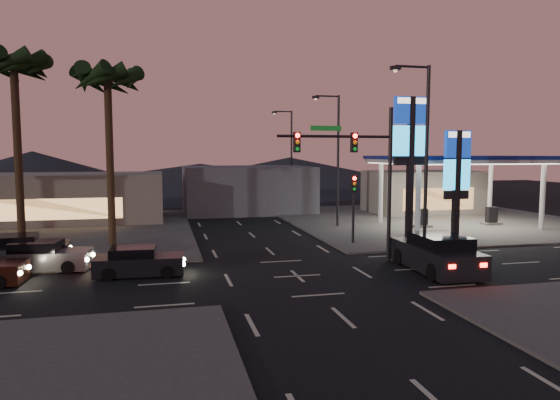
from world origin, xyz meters
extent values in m
plane|color=black|center=(0.00, 0.00, 0.00)|extent=(140.00, 140.00, 0.00)
cube|color=#47443F|center=(16.00, 16.00, 0.06)|extent=(24.00, 24.00, 0.12)
cube|color=#47443F|center=(-16.00, 16.00, 0.06)|extent=(24.00, 24.00, 0.12)
cylinder|color=silver|center=(11.00, 9.00, 2.50)|extent=(0.36, 0.36, 5.00)
cylinder|color=silver|center=(21.00, 9.00, 2.50)|extent=(0.36, 0.36, 5.00)
cylinder|color=silver|center=(11.00, 15.00, 2.50)|extent=(0.36, 0.36, 5.00)
cylinder|color=silver|center=(21.00, 15.00, 2.50)|extent=(0.36, 0.36, 5.00)
cube|color=silver|center=(16.00, 12.00, 5.20)|extent=(12.00, 8.00, 0.50)
cube|color=white|center=(16.00, 12.00, 4.90)|extent=(11.60, 7.60, 0.06)
cube|color=navy|center=(16.00, 12.00, 5.35)|extent=(12.20, 8.20, 0.25)
cube|color=black|center=(13.00, 12.00, 0.80)|extent=(0.80, 0.50, 1.40)
cube|color=black|center=(19.00, 12.00, 0.80)|extent=(0.80, 0.50, 1.40)
cube|color=#726B5B|center=(18.00, 21.00, 2.00)|extent=(10.00, 6.00, 4.00)
cube|color=black|center=(8.50, 5.50, 4.50)|extent=(0.35, 0.35, 9.00)
cube|color=navy|center=(8.50, 5.50, 8.20)|extent=(2.20, 0.30, 1.60)
cube|color=white|center=(8.50, 5.50, 8.75)|extent=(1.98, 0.32, 0.35)
cube|color=#1AB2FF|center=(8.50, 5.50, 6.40)|extent=(2.20, 0.30, 1.80)
cube|color=black|center=(8.50, 5.50, 5.20)|extent=(2.09, 0.28, 0.50)
cube|color=black|center=(11.00, 4.50, 3.50)|extent=(0.35, 0.35, 7.00)
cube|color=navy|center=(11.00, 4.50, 6.20)|extent=(1.60, 0.30, 1.60)
cube|color=white|center=(11.00, 4.50, 6.75)|extent=(1.44, 0.32, 0.35)
cube|color=#1AB2FF|center=(11.00, 4.50, 4.40)|extent=(1.60, 0.30, 1.80)
cube|color=black|center=(11.00, 4.50, 3.20)|extent=(1.52, 0.28, 0.50)
cylinder|color=black|center=(5.50, 2.00, 4.00)|extent=(0.20, 0.20, 8.00)
cylinder|color=black|center=(2.50, 2.00, 6.50)|extent=(6.00, 0.14, 0.14)
cube|color=#0C3F14|center=(2.00, 2.00, 6.90)|extent=(1.60, 0.05, 0.25)
cube|color=black|center=(3.50, 2.00, 6.20)|extent=(0.32, 0.25, 1.00)
sphere|color=#FF0C07|center=(3.50, 1.85, 6.53)|extent=(0.22, 0.22, 0.22)
sphere|color=orange|center=(3.50, 1.85, 6.20)|extent=(0.20, 0.20, 0.20)
sphere|color=#0CB226|center=(3.50, 1.85, 5.87)|extent=(0.20, 0.20, 0.20)
cube|color=black|center=(0.50, 2.00, 6.20)|extent=(0.32, 0.25, 1.00)
sphere|color=#FF0C07|center=(0.50, 1.85, 6.53)|extent=(0.22, 0.22, 0.22)
sphere|color=orange|center=(0.50, 1.85, 6.20)|extent=(0.20, 0.20, 0.20)
sphere|color=#0CB226|center=(0.50, 1.85, 5.87)|extent=(0.20, 0.20, 0.20)
cylinder|color=black|center=(5.50, 7.00, 2.00)|extent=(0.16, 0.16, 4.00)
cube|color=black|center=(5.50, 7.00, 3.80)|extent=(0.32, 0.25, 1.00)
sphere|color=#FF0C07|center=(5.50, 6.85, 4.13)|extent=(0.22, 0.22, 0.22)
sphere|color=orange|center=(5.50, 6.85, 3.80)|extent=(0.20, 0.20, 0.20)
sphere|color=#0CB226|center=(5.50, 6.85, 3.47)|extent=(0.20, 0.20, 0.20)
cylinder|color=black|center=(7.00, 1.00, 5.00)|extent=(0.18, 0.18, 10.00)
cylinder|color=black|center=(6.10, 1.00, 9.90)|extent=(1.80, 0.12, 0.12)
cube|color=black|center=(5.20, 1.00, 9.80)|extent=(0.50, 0.25, 0.18)
sphere|color=#FFCC8C|center=(5.20, 1.00, 9.68)|extent=(0.20, 0.20, 0.20)
cylinder|color=black|center=(7.00, 14.00, 5.00)|extent=(0.18, 0.18, 10.00)
cylinder|color=black|center=(6.10, 14.00, 9.90)|extent=(1.80, 0.12, 0.12)
cube|color=black|center=(5.20, 14.00, 9.80)|extent=(0.50, 0.25, 0.18)
sphere|color=#FFCC8C|center=(5.20, 14.00, 9.68)|extent=(0.20, 0.20, 0.20)
cylinder|color=black|center=(7.00, 28.00, 5.00)|extent=(0.18, 0.18, 10.00)
cylinder|color=black|center=(6.10, 28.00, 9.90)|extent=(1.80, 0.12, 0.12)
cube|color=black|center=(5.20, 28.00, 9.80)|extent=(0.50, 0.25, 0.18)
sphere|color=#FFCC8C|center=(5.20, 28.00, 9.68)|extent=(0.20, 0.20, 0.20)
cylinder|color=black|center=(-9.00, 9.50, 5.10)|extent=(0.44, 0.44, 10.20)
sphere|color=black|center=(-9.00, 9.50, 10.20)|extent=(0.90, 0.90, 0.90)
cone|color=black|center=(-7.70, 9.50, 9.90)|extent=(0.90, 2.74, 1.91)
cone|color=black|center=(-8.08, 10.42, 9.90)|extent=(2.57, 2.57, 1.91)
cone|color=black|center=(-9.00, 10.80, 9.90)|extent=(2.74, 0.90, 1.91)
cone|color=black|center=(-9.92, 10.42, 9.90)|extent=(2.57, 2.57, 1.91)
cone|color=black|center=(-10.30, 9.50, 9.90)|extent=(0.90, 2.74, 1.91)
cone|color=black|center=(-9.92, 8.58, 9.90)|extent=(2.57, 2.57, 1.91)
cone|color=black|center=(-9.00, 8.20, 9.90)|extent=(2.74, 0.90, 1.91)
cone|color=black|center=(-8.08, 8.58, 9.90)|extent=(2.57, 2.57, 1.91)
cylinder|color=black|center=(-14.00, 9.50, 5.40)|extent=(0.44, 0.44, 10.80)
sphere|color=black|center=(-14.00, 9.50, 10.80)|extent=(0.90, 0.90, 0.90)
cone|color=black|center=(-12.70, 9.50, 10.50)|extent=(0.90, 2.74, 1.91)
cone|color=black|center=(-13.08, 10.42, 10.50)|extent=(2.57, 2.57, 1.91)
cone|color=black|center=(-14.00, 10.80, 10.50)|extent=(2.74, 0.90, 1.91)
cone|color=black|center=(-14.92, 10.42, 10.50)|extent=(2.57, 2.57, 1.91)
cone|color=black|center=(-14.00, 8.20, 10.50)|extent=(2.74, 0.90, 1.91)
cone|color=black|center=(-13.08, 8.58, 10.50)|extent=(2.57, 2.57, 1.91)
cube|color=#726B5B|center=(-14.00, 22.00, 2.00)|extent=(16.00, 8.00, 4.00)
cube|color=#4C4C51|center=(2.00, 26.00, 2.20)|extent=(12.00, 9.00, 4.40)
cone|color=black|center=(-25.00, 60.00, 3.00)|extent=(40.00, 40.00, 6.00)
cone|color=black|center=(15.00, 60.00, 2.50)|extent=(50.00, 50.00, 5.00)
cone|color=black|center=(0.00, 60.00, 2.00)|extent=(60.00, 60.00, 4.00)
cube|color=black|center=(-7.10, 1.82, 0.50)|extent=(4.09, 1.90, 0.82)
cube|color=black|center=(-7.37, 1.83, 1.05)|extent=(2.08, 1.65, 0.59)
cylinder|color=black|center=(-5.78, 2.52, 0.29)|extent=(0.59, 0.25, 0.58)
cylinder|color=black|center=(-5.87, 0.98, 0.29)|extent=(0.59, 0.25, 0.58)
cylinder|color=black|center=(-8.33, 2.66, 0.29)|extent=(0.59, 0.25, 0.58)
cylinder|color=black|center=(-8.41, 1.12, 0.29)|extent=(0.59, 0.25, 0.58)
sphere|color=#FFF2BF|center=(-5.07, 2.26, 0.56)|extent=(0.20, 0.20, 0.20)
sphere|color=#FFF2BF|center=(-5.13, 1.17, 0.56)|extent=(0.20, 0.20, 0.20)
cube|color=#FF140A|center=(-9.07, 2.47, 0.64)|extent=(0.08, 0.23, 0.13)
cube|color=#FF140A|center=(-9.13, 1.38, 0.64)|extent=(0.08, 0.23, 0.13)
cylinder|color=black|center=(-12.64, 2.34, 0.31)|extent=(0.62, 0.26, 0.61)
sphere|color=#FFF2BF|center=(-11.89, 2.06, 0.59)|extent=(0.21, 0.21, 0.21)
sphere|color=#FFF2BF|center=(-11.95, 0.92, 0.59)|extent=(0.21, 0.21, 0.21)
cube|color=slate|center=(-11.66, 3.90, 0.54)|extent=(4.48, 2.27, 0.88)
cube|color=black|center=(-11.95, 3.93, 1.13)|extent=(2.32, 1.89, 0.64)
cylinder|color=black|center=(-10.20, 4.58, 0.31)|extent=(0.65, 0.30, 0.63)
cylinder|color=black|center=(-10.38, 2.92, 0.31)|extent=(0.65, 0.30, 0.63)
cylinder|color=black|center=(-12.93, 4.88, 0.31)|extent=(0.65, 0.30, 0.63)
cylinder|color=black|center=(-13.11, 3.22, 0.31)|extent=(0.65, 0.30, 0.63)
sphere|color=#FFF2BF|center=(-9.45, 4.25, 0.61)|extent=(0.22, 0.22, 0.22)
sphere|color=#FFF2BF|center=(-9.58, 3.08, 0.61)|extent=(0.22, 0.22, 0.22)
cube|color=#FF140A|center=(-13.74, 4.72, 0.69)|extent=(0.10, 0.25, 0.14)
cube|color=black|center=(-13.10, 5.25, 0.59)|extent=(4.89, 2.44, 0.96)
cube|color=black|center=(-13.42, 5.22, 1.23)|extent=(2.53, 2.05, 0.70)
cylinder|color=black|center=(-11.70, 6.31, 0.34)|extent=(0.71, 0.32, 0.69)
cylinder|color=black|center=(-11.52, 4.49, 0.34)|extent=(0.71, 0.32, 0.69)
sphere|color=#FFF2BF|center=(-10.82, 6.13, 0.66)|extent=(0.24, 0.24, 0.24)
sphere|color=#FFF2BF|center=(-10.69, 4.85, 0.66)|extent=(0.24, 0.24, 0.24)
cube|color=black|center=(6.75, -0.57, 0.68)|extent=(2.48, 5.52, 1.11)
cube|color=black|center=(6.74, -0.94, 1.42)|extent=(2.20, 2.79, 0.80)
cylinder|color=black|center=(5.76, 1.20, 0.40)|extent=(0.33, 0.80, 0.79)
cylinder|color=black|center=(7.86, 1.12, 0.40)|extent=(0.33, 0.80, 0.79)
cylinder|color=black|center=(5.64, -2.26, 0.40)|extent=(0.33, 0.80, 0.79)
cylinder|color=black|center=(7.74, -2.34, 0.40)|extent=(0.33, 0.80, 0.79)
cube|color=#FF140A|center=(5.91, -3.26, 0.87)|extent=(0.31, 0.11, 0.17)
cube|color=#FF140A|center=(7.39, -3.32, 0.87)|extent=(0.31, 0.11, 0.17)
camera|label=1|loc=(-5.97, -21.81, 5.65)|focal=32.00mm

